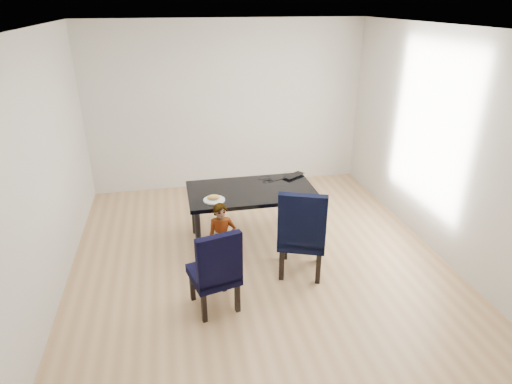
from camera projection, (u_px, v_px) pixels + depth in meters
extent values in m
cube|color=tan|center=(259.00, 262.00, 5.28)|extent=(4.50, 5.00, 0.01)
cube|color=white|center=(260.00, 27.00, 4.16)|extent=(4.50, 5.00, 0.01)
cube|color=silver|center=(227.00, 107.00, 6.95)|extent=(4.50, 0.01, 2.70)
cube|color=silver|center=(350.00, 302.00, 2.48)|extent=(4.50, 0.01, 2.70)
cube|color=white|center=(41.00, 173.00, 4.30)|extent=(0.01, 5.00, 2.70)
cube|color=silver|center=(443.00, 145.00, 5.13)|extent=(0.01, 5.00, 2.70)
cube|color=black|center=(251.00, 216.00, 5.57)|extent=(1.60, 0.90, 0.75)
cube|color=black|center=(213.00, 268.00, 4.33)|extent=(0.55, 0.57, 0.95)
cube|color=black|center=(302.00, 230.00, 4.88)|extent=(0.68, 0.69, 1.09)
imported|color=#FF3D15|center=(222.00, 240.00, 4.87)|extent=(0.33, 0.23, 0.89)
cylinder|color=silver|center=(214.00, 200.00, 5.12)|extent=(0.29, 0.29, 0.01)
ellipsoid|color=#C59446|center=(213.00, 197.00, 5.10)|extent=(0.17, 0.12, 0.06)
imported|color=black|center=(291.00, 175.00, 5.83)|extent=(0.38, 0.34, 0.03)
torus|color=black|center=(268.00, 181.00, 5.65)|extent=(0.15, 0.15, 0.01)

